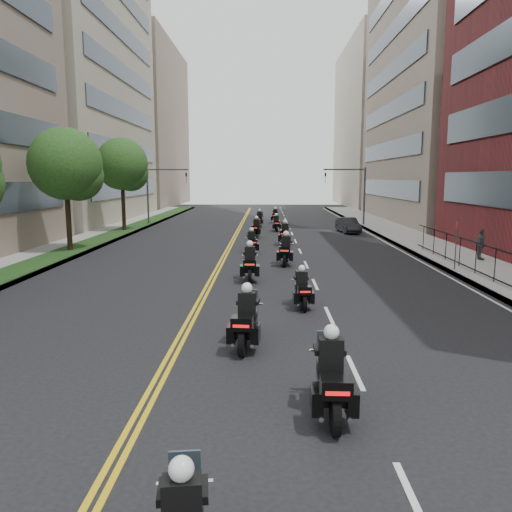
{
  "coord_description": "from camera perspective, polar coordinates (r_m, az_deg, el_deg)",
  "views": [
    {
      "loc": [
        1.04,
        -6.55,
        4.68
      ],
      "look_at": [
        0.62,
        13.9,
        1.43
      ],
      "focal_mm": 35.0,
      "sensor_mm": 36.0,
      "label": 1
    }
  ],
  "objects": [
    {
      "name": "building_left_far",
      "position": [
        88.03,
        -14.44,
        14.15
      ],
      "size": [
        16.0,
        28.0,
        26.0
      ],
      "primitive_type": "cube",
      "color": "gray",
      "rests_on": "ground"
    },
    {
      "name": "motorcycle_9",
      "position": [
        43.59,
        2.34,
        3.66
      ],
      "size": [
        0.53,
        2.13,
        1.57
      ],
      "rotation": [
        0.0,
        0.0,
        0.06
      ],
      "color": "black",
      "rests_on": "ground"
    },
    {
      "name": "building_left_mid",
      "position": [
        60.47,
        -22.67,
        20.1
      ],
      "size": [
        16.11,
        28.0,
        34.0
      ],
      "color": "#A29782",
      "rests_on": "ground"
    },
    {
      "name": "motorcycle_1",
      "position": [
        10.2,
        8.59,
        -13.91
      ],
      "size": [
        0.57,
        2.47,
        1.82
      ],
      "rotation": [
        0.0,
        0.0,
        -0.02
      ],
      "color": "black",
      "rests_on": "ground"
    },
    {
      "name": "motorcycle_7",
      "position": [
        34.86,
        3.32,
        2.42
      ],
      "size": [
        0.67,
        2.37,
        1.75
      ],
      "rotation": [
        0.0,
        0.0,
        -0.11
      ],
      "color": "black",
      "rests_on": "ground"
    },
    {
      "name": "building_right_tan",
      "position": [
        59.16,
        22.59,
        18.39
      ],
      "size": [
        15.11,
        28.0,
        30.0
      ],
      "color": "gray",
      "rests_on": "ground"
    },
    {
      "name": "traffic_signal_left",
      "position": [
        49.7,
        -11.21,
        7.71
      ],
      "size": [
        4.09,
        0.2,
        5.6
      ],
      "color": "#3F3F44",
      "rests_on": "ground"
    },
    {
      "name": "sidewalk_left",
      "position": [
        34.44,
        -21.08,
        0.72
      ],
      "size": [
        4.0,
        90.0,
        0.15
      ],
      "primitive_type": "cube",
      "color": "gray",
      "rests_on": "ground"
    },
    {
      "name": "motorcycle_11",
      "position": [
        51.61,
        2.2,
        4.53
      ],
      "size": [
        0.62,
        2.24,
        1.65
      ],
      "rotation": [
        0.0,
        0.0,
        -0.09
      ],
      "color": "black",
      "rests_on": "ground"
    },
    {
      "name": "pedestrian_c",
      "position": [
        30.16,
        24.3,
        1.23
      ],
      "size": [
        0.44,
        1.02,
        1.73
      ],
      "primitive_type": "imported",
      "rotation": [
        0.0,
        0.0,
        1.59
      ],
      "color": "#414248",
      "rests_on": "sidewalk_right"
    },
    {
      "name": "motorcycle_3",
      "position": [
        18.16,
        5.28,
        -3.99
      ],
      "size": [
        0.51,
        2.08,
        1.53
      ],
      "rotation": [
        0.0,
        0.0,
        0.06
      ],
      "color": "black",
      "rests_on": "ground"
    },
    {
      "name": "traffic_signal_right",
      "position": [
        49.3,
        11.21,
        7.7
      ],
      "size": [
        4.09,
        0.2,
        5.6
      ],
      "color": "#3F3F44",
      "rests_on": "ground"
    },
    {
      "name": "ground",
      "position": [
        8.11,
        -7.14,
        -26.26
      ],
      "size": [
        160.0,
        160.0,
        0.0
      ],
      "primitive_type": "plane",
      "color": "black",
      "rests_on": "ground"
    },
    {
      "name": "parked_sedan",
      "position": [
        43.13,
        10.48,
        3.48
      ],
      "size": [
        1.75,
        3.99,
        1.27
      ],
      "primitive_type": "imported",
      "rotation": [
        0.0,
        0.0,
        0.11
      ],
      "color": "black",
      "rests_on": "ground"
    },
    {
      "name": "street_trees",
      "position": [
        27.91,
        -24.81,
        9.12
      ],
      "size": [
        4.4,
        38.4,
        7.98
      ],
      "color": "black",
      "rests_on": "ground"
    },
    {
      "name": "motorcycle_8",
      "position": [
        39.0,
        0.03,
        3.1
      ],
      "size": [
        0.68,
        2.28,
        1.69
      ],
      "rotation": [
        0.0,
        0.0,
        -0.13
      ],
      "color": "black",
      "rests_on": "ground"
    },
    {
      "name": "motorcycle_5",
      "position": [
        26.85,
        3.41,
        0.52
      ],
      "size": [
        0.7,
        2.47,
        1.83
      ],
      "rotation": [
        0.0,
        0.0,
        -0.11
      ],
      "color": "black",
      "rests_on": "ground"
    },
    {
      "name": "grass_strip",
      "position": [
        34.14,
        -19.84,
        0.88
      ],
      "size": [
        2.0,
        90.0,
        0.04
      ],
      "primitive_type": "cube",
      "color": "#193312",
      "rests_on": "sidewalk_left"
    },
    {
      "name": "motorcycle_10",
      "position": [
        47.18,
        0.38,
        4.14
      ],
      "size": [
        0.71,
        2.31,
        1.71
      ],
      "rotation": [
        0.0,
        0.0,
        -0.14
      ],
      "color": "black",
      "rests_on": "ground"
    },
    {
      "name": "motorcycle_6",
      "position": [
        30.7,
        -0.49,
        1.44
      ],
      "size": [
        0.65,
        2.18,
        1.61
      ],
      "rotation": [
        0.0,
        0.0,
        0.13
      ],
      "color": "black",
      "rests_on": "ground"
    },
    {
      "name": "motorcycle_2",
      "position": [
        13.89,
        -1.12,
        -7.57
      ],
      "size": [
        0.67,
        2.44,
        1.8
      ],
      "rotation": [
        0.0,
        0.0,
        -0.1
      ],
      "color": "black",
      "rests_on": "ground"
    },
    {
      "name": "sidewalk_right",
      "position": [
        33.71,
        20.14,
        0.61
      ],
      "size": [
        4.0,
        90.0,
        0.15
      ],
      "primitive_type": "cube",
      "color": "gray",
      "rests_on": "ground"
    },
    {
      "name": "building_right_far",
      "position": [
        87.39,
        15.19,
        14.17
      ],
      "size": [
        15.0,
        28.0,
        26.0
      ],
      "primitive_type": "cube",
      "color": "#A29782",
      "rests_on": "ground"
    },
    {
      "name": "motorcycle_4",
      "position": [
        22.73,
        -0.71,
        -1.02
      ],
      "size": [
        0.57,
        2.47,
        1.82
      ],
      "rotation": [
        0.0,
        0.0,
        0.02
      ],
      "color": "black",
      "rests_on": "ground"
    }
  ]
}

